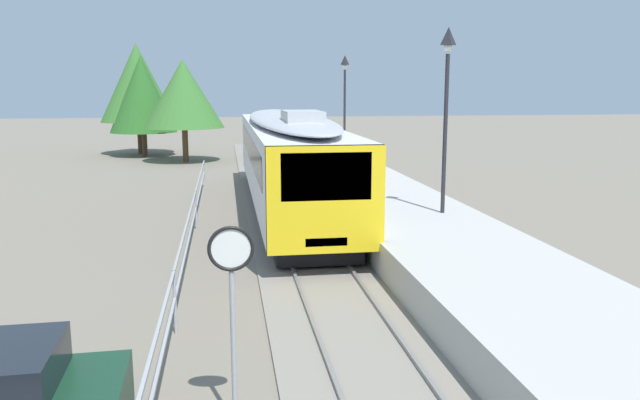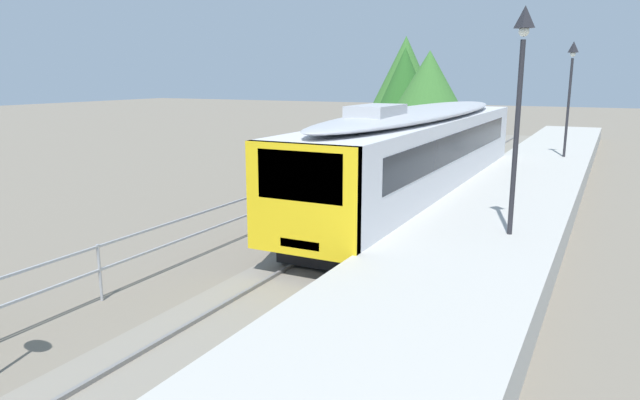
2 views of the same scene
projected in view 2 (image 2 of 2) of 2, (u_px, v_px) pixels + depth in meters
ground_plane at (325, 208)px, 20.84m from camera, size 160.00×160.00×0.00m
track_rails at (404, 216)px, 19.50m from camera, size 3.20×60.00×0.14m
commuter_train at (421, 149)px, 20.53m from camera, size 2.82×18.10×3.74m
station_platform at (504, 215)px, 17.97m from camera, size 3.90×60.00×0.90m
platform_lamp_mid_platform at (520, 79)px, 13.32m from camera, size 0.34×0.34×5.35m
platform_lamp_far_end at (571, 77)px, 26.82m from camera, size 0.34×0.34×5.35m
carpark_fence at (99, 260)px, 12.08m from camera, size 0.06×36.06×1.25m
tree_behind_carpark at (429, 84)px, 36.73m from camera, size 4.92×4.92×6.29m
tree_behind_station_far at (405, 73)px, 42.70m from camera, size 5.13×5.13×7.57m
tree_distant_left at (405, 84)px, 41.41m from camera, size 4.42×4.42×6.70m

